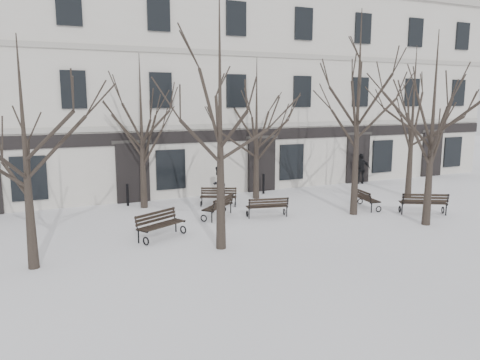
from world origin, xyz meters
TOP-DOWN VIEW (x-y plane):
  - ground at (0.00, 0.00)m, footprint 100.00×100.00m
  - building at (0.00, 12.96)m, footprint 40.40×10.20m
  - tree_0 at (-8.12, 0.03)m, footprint 4.72×4.72m
  - tree_1 at (-2.34, -0.54)m, footprint 5.90×5.90m
  - tree_2 at (4.75, 1.49)m, footprint 6.03×6.03m
  - tree_3 at (6.29, -1.12)m, footprint 5.29×5.29m
  - tree_4 at (-3.30, 6.56)m, footprint 4.89×4.89m
  - tree_5 at (2.37, 6.30)m, footprint 4.88×4.88m
  - tree_6 at (9.67, 3.37)m, footprint 5.30×5.30m
  - bench_0 at (-3.89, 1.48)m, footprint 1.98×1.49m
  - bench_1 at (1.07, 2.59)m, footprint 1.83×0.98m
  - bench_2 at (7.48, 0.20)m, footprint 2.02×1.56m
  - bench_3 at (-0.01, 5.51)m, footprint 1.76×1.29m
  - bench_4 at (-0.83, 3.38)m, footprint 1.82×1.71m
  - bench_5 at (5.92, 2.20)m, footprint 0.95×1.85m
  - bollard_a at (-3.92, 7.26)m, footprint 0.14×0.14m
  - bollard_b at (3.23, 7.16)m, footprint 0.14×0.14m
  - pedestrian_b at (0.40, 6.54)m, footprint 1.07×1.04m
  - pedestrian_c at (9.92, 7.46)m, footprint 1.14×0.91m

SIDE VIEW (x-z plane):
  - ground at x=0.00m, z-range 0.00..0.00m
  - pedestrian_b at x=0.40m, z-range -0.87..0.87m
  - pedestrian_c at x=9.92m, z-range -0.90..0.90m
  - bench_3 at x=-0.01m, z-range 0.04..0.89m
  - bench_1 at x=1.07m, z-range 0.04..0.92m
  - bench_5 at x=5.92m, z-range 0.04..0.93m
  - bench_4 at x=-0.83m, z-range 0.04..0.98m
  - bench_0 at x=-3.89m, z-range 0.04..1.00m
  - bench_2 at x=7.48m, z-range 0.04..1.03m
  - bollard_a at x=-3.92m, z-range 0.04..1.10m
  - bollard_b at x=3.23m, z-range 0.04..1.12m
  - tree_0 at x=-8.12m, z-range 0.84..7.59m
  - tree_5 at x=2.37m, z-range 0.87..7.85m
  - tree_4 at x=-3.30m, z-range 0.87..7.85m
  - tree_3 at x=6.29m, z-range 0.94..8.50m
  - tree_6 at x=9.67m, z-range 0.95..8.52m
  - tree_1 at x=-2.34m, z-range 1.06..9.48m
  - tree_2 at x=4.75m, z-range 1.08..9.70m
  - building at x=0.00m, z-range -0.18..11.22m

